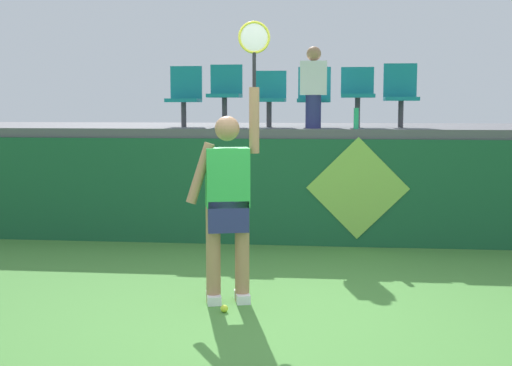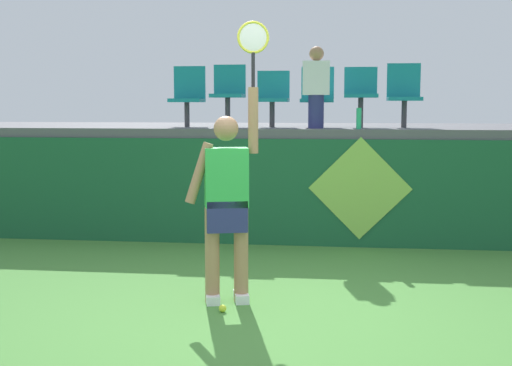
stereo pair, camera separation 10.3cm
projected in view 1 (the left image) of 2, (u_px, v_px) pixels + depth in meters
The scene contains 14 objects.
ground_plane at pixel (264, 317), 5.76m from camera, with size 40.00×40.00×0.00m, color #478438.
court_back_wall at pixel (287, 192), 8.69m from camera, with size 10.62×0.20×1.34m, color #195633.
spectator_platform at pixel (293, 130), 9.97m from camera, with size 10.62×2.86×0.12m, color #56565B.
tennis_player at pixel (228, 198), 6.09m from camera, with size 0.74×0.35×2.49m.
tennis_ball at pixel (224, 309), 5.88m from camera, with size 0.07×0.07×0.07m, color #D1E533.
water_bottle at pixel (356, 119), 8.55m from camera, with size 0.06×0.06×0.26m, color #26B272.
stadium_chair_0 at pixel (185, 94), 9.43m from camera, with size 0.44×0.42×0.83m.
stadium_chair_1 at pixel (225, 91), 9.36m from camera, with size 0.44×0.42×0.85m.
stadium_chair_2 at pixel (270, 96), 9.30m from camera, with size 0.44×0.42×0.76m.
stadium_chair_3 at pixel (314, 94), 9.24m from camera, with size 0.44×0.42×0.81m.
stadium_chair_4 at pixel (358, 92), 9.17m from camera, with size 0.44×0.42×0.81m.
stadium_chair_5 at pixel (401, 92), 9.12m from camera, with size 0.44×0.42×0.85m.
spectator_0 at pixel (313, 86), 8.79m from camera, with size 0.34×0.20×1.04m.
wall_signage_mount at pixel (357, 247), 8.57m from camera, with size 1.27×0.01×1.38m.
Camera 1 is at (0.52, -5.56, 1.78)m, focal length 48.22 mm.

